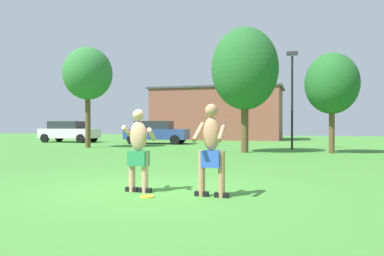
# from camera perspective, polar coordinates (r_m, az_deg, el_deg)

# --- Properties ---
(ground_plane) EXTENTS (80.00, 80.00, 0.00)m
(ground_plane) POSITION_cam_1_polar(r_m,az_deg,el_deg) (8.26, -5.94, -8.91)
(ground_plane) COLOR #428433
(player_near) EXTENTS (0.65, 0.60, 1.74)m
(player_near) POSITION_cam_1_polar(r_m,az_deg,el_deg) (7.30, 2.86, -2.89)
(player_near) COLOR black
(player_near) RESTS_ON ground_plane
(player_in_green) EXTENTS (0.66, 0.59, 1.66)m
(player_in_green) POSITION_cam_1_polar(r_m,az_deg,el_deg) (7.89, -7.81, -2.97)
(player_in_green) COLOR black
(player_in_green) RESTS_ON ground_plane
(frisbee) EXTENTS (0.28, 0.28, 0.03)m
(frisbee) POSITION_cam_1_polar(r_m,az_deg,el_deg) (7.42, -6.56, -9.90)
(frisbee) COLOR yellow
(frisbee) RESTS_ON ground_plane
(car_blue_mid_lot) EXTENTS (4.42, 2.28, 1.58)m
(car_blue_mid_lot) POSITION_cam_1_polar(r_m,az_deg,el_deg) (27.08, -5.26, -0.57)
(car_blue_mid_lot) COLOR #2D478C
(car_blue_mid_lot) RESTS_ON ground_plane
(car_white_far_end) EXTENTS (4.31, 2.03, 1.58)m
(car_white_far_end) POSITION_cam_1_polar(r_m,az_deg,el_deg) (30.79, -17.56, -0.46)
(car_white_far_end) COLOR white
(car_white_far_end) RESTS_ON ground_plane
(lamp_post) EXTENTS (0.60, 0.24, 5.26)m
(lamp_post) POSITION_cam_1_polar(r_m,az_deg,el_deg) (21.75, 14.42, 5.57)
(lamp_post) COLOR black
(lamp_post) RESTS_ON ground_plane
(outbuilding_behind_lot) EXTENTS (11.60, 5.90, 4.61)m
(outbuilding_behind_lot) POSITION_cam_1_polar(r_m,az_deg,el_deg) (35.34, 3.79, 2.11)
(outbuilding_behind_lot) COLOR brown
(outbuilding_behind_lot) RESTS_ON ground_plane
(tree_left_field) EXTENTS (2.49, 2.49, 4.69)m
(tree_left_field) POSITION_cam_1_polar(r_m,az_deg,el_deg) (19.45, 19.77, 6.10)
(tree_left_field) COLOR brown
(tree_left_field) RESTS_ON ground_plane
(tree_right_field) EXTENTS (2.84, 2.84, 5.83)m
(tree_right_field) POSITION_cam_1_polar(r_m,az_deg,el_deg) (23.62, -15.00, 7.63)
(tree_right_field) COLOR brown
(tree_right_field) RESTS_ON ground_plane
(tree_behind_players) EXTENTS (3.21, 3.21, 6.00)m
(tree_behind_players) POSITION_cam_1_polar(r_m,az_deg,el_deg) (19.07, 7.73, 8.54)
(tree_behind_players) COLOR brown
(tree_behind_players) RESTS_ON ground_plane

